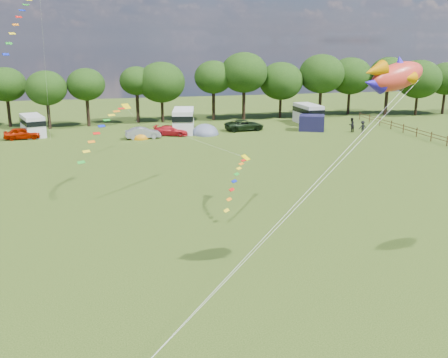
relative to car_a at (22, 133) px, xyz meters
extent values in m
plane|color=black|center=(16.93, -45.94, -0.74)|extent=(180.00, 180.00, 0.00)
cylinder|color=black|center=(-3.10, 10.38, 1.21)|extent=(0.47, 0.47, 3.90)
ellipsoid|color=black|center=(-3.10, 10.38, 5.26)|extent=(5.58, 5.58, 4.74)
cylinder|color=black|center=(2.57, 7.33, 1.04)|extent=(0.44, 0.44, 3.56)
ellipsoid|color=black|center=(2.57, 7.33, 4.90)|extent=(5.56, 5.56, 4.73)
cylinder|color=black|center=(7.83, 8.29, 1.24)|extent=(0.47, 0.47, 3.95)
ellipsoid|color=black|center=(7.83, 8.29, 5.21)|extent=(5.33, 5.33, 4.53)
cylinder|color=black|center=(15.01, 10.09, 1.43)|extent=(0.50, 0.50, 4.33)
ellipsoid|color=black|center=(15.01, 10.09, 5.45)|extent=(4.95, 4.95, 4.21)
cylinder|color=black|center=(18.63, 9.63, 0.92)|extent=(0.43, 0.43, 3.31)
ellipsoid|color=black|center=(18.63, 9.63, 5.21)|extent=(7.03, 7.03, 5.98)
cylinder|color=black|center=(26.58, 9.86, 1.44)|extent=(0.50, 0.50, 4.36)
ellipsoid|color=black|center=(26.58, 9.86, 5.82)|extent=(5.84, 5.84, 4.97)
cylinder|color=black|center=(31.18, 8.99, 1.53)|extent=(0.51, 0.51, 4.55)
ellipsoid|color=black|center=(31.18, 8.99, 6.49)|extent=(7.15, 7.15, 6.08)
cylinder|color=black|center=(37.41, 9.69, 0.87)|extent=(0.42, 0.42, 3.21)
ellipsoid|color=black|center=(37.41, 9.69, 5.06)|extent=(6.90, 6.90, 5.86)
cylinder|color=black|center=(43.91, 9.03, 1.35)|extent=(0.48, 0.48, 4.17)
ellipsoid|color=black|center=(43.91, 9.03, 6.12)|extent=(7.16, 7.16, 6.09)
cylinder|color=black|center=(49.90, 10.95, 1.09)|extent=(0.45, 0.45, 3.66)
ellipsoid|color=black|center=(49.90, 10.95, 5.57)|extent=(7.05, 7.05, 5.99)
cylinder|color=black|center=(55.34, 8.43, 1.58)|extent=(0.52, 0.52, 4.65)
ellipsoid|color=black|center=(55.34, 8.43, 6.14)|extent=(5.96, 5.96, 5.06)
cylinder|color=black|center=(60.08, 7.11, 0.85)|extent=(0.42, 0.42, 3.19)
ellipsoid|color=black|center=(60.08, 7.11, 5.16)|extent=(7.23, 7.23, 6.14)
cylinder|color=black|center=(65.48, 7.50, 1.02)|extent=(0.44, 0.44, 3.52)
ellipsoid|color=black|center=(65.48, 7.50, 5.12)|extent=(6.22, 6.22, 5.28)
cylinder|color=#472D19|center=(48.93, -15.94, -0.14)|extent=(0.12, 0.12, 1.20)
cylinder|color=#472D19|center=(48.93, -12.94, -0.14)|extent=(0.12, 0.12, 1.20)
cylinder|color=#472D19|center=(48.93, -14.44, 0.21)|extent=(0.08, 3.00, 0.08)
cylinder|color=#472D19|center=(48.93, -14.44, -0.19)|extent=(0.08, 3.00, 0.08)
cylinder|color=#472D19|center=(48.93, -9.94, -0.14)|extent=(0.12, 0.12, 1.20)
cylinder|color=#472D19|center=(48.93, -11.44, 0.21)|extent=(0.08, 3.00, 0.08)
cylinder|color=#472D19|center=(48.93, -11.44, -0.19)|extent=(0.08, 3.00, 0.08)
cylinder|color=#472D19|center=(48.93, -6.94, -0.14)|extent=(0.12, 0.12, 1.20)
cylinder|color=#472D19|center=(48.93, -8.44, 0.21)|extent=(0.08, 3.00, 0.08)
cylinder|color=#472D19|center=(48.93, -8.44, -0.19)|extent=(0.08, 3.00, 0.08)
cylinder|color=#472D19|center=(48.93, -3.94, -0.14)|extent=(0.12, 0.12, 1.20)
cylinder|color=#472D19|center=(48.93, -5.44, 0.21)|extent=(0.08, 3.00, 0.08)
cylinder|color=#472D19|center=(48.93, -5.44, -0.19)|extent=(0.08, 3.00, 0.08)
cylinder|color=#472D19|center=(48.93, -0.94, -0.14)|extent=(0.12, 0.12, 1.20)
cylinder|color=#472D19|center=(48.93, -2.44, 0.21)|extent=(0.08, 3.00, 0.08)
cylinder|color=#472D19|center=(48.93, -2.44, -0.19)|extent=(0.08, 3.00, 0.08)
cylinder|color=#472D19|center=(48.93, 2.06, -0.14)|extent=(0.12, 0.12, 1.20)
cylinder|color=#472D19|center=(48.93, 0.56, 0.21)|extent=(0.08, 3.00, 0.08)
cylinder|color=#472D19|center=(48.93, 0.56, -0.19)|extent=(0.08, 3.00, 0.08)
cylinder|color=#472D19|center=(48.93, 5.06, -0.14)|extent=(0.12, 0.12, 1.20)
cylinder|color=#472D19|center=(48.93, 3.56, 0.21)|extent=(0.08, 3.00, 0.08)
cylinder|color=#472D19|center=(48.93, 3.56, -0.19)|extent=(0.08, 3.00, 0.08)
imported|color=#9B1600|center=(0.00, 0.00, 0.00)|extent=(4.52, 1.95, 1.48)
imported|color=gray|center=(14.71, -3.05, -0.02)|extent=(4.17, 1.79, 1.44)
imported|color=red|center=(18.45, -1.79, -0.09)|extent=(4.72, 3.38, 1.30)
imported|color=black|center=(28.72, -0.29, 0.00)|extent=(5.61, 2.88, 1.48)
cube|color=silver|center=(1.02, 2.27, 0.59)|extent=(3.74, 5.77, 2.67)
cube|color=black|center=(1.02, 2.27, 1.14)|extent=(3.81, 5.88, 0.63)
cylinder|color=black|center=(1.52, 0.67, -0.36)|extent=(0.80, 0.48, 0.75)
cylinder|color=black|center=(0.53, 3.88, -0.36)|extent=(0.80, 0.48, 0.75)
cube|color=silver|center=(20.42, 0.47, 0.80)|extent=(3.79, 6.57, 3.09)
cube|color=black|center=(20.42, 0.47, 1.43)|extent=(3.86, 6.70, 0.73)
cylinder|color=black|center=(20.04, -1.44, -0.31)|extent=(0.92, 0.48, 0.87)
cylinder|color=black|center=(20.80, 2.37, -0.31)|extent=(0.92, 0.48, 0.87)
cube|color=#B8B9BA|center=(39.40, 3.07, 0.70)|extent=(2.66, 5.85, 2.88)
cube|color=black|center=(39.40, 3.07, 1.29)|extent=(2.71, 5.97, 0.68)
cylinder|color=black|center=(39.47, 1.26, -0.33)|extent=(0.82, 0.33, 0.81)
cylinder|color=black|center=(39.34, 4.88, -0.33)|extent=(0.82, 0.33, 0.81)
ellipsoid|color=#C27406|center=(14.30, -2.73, -0.72)|extent=(2.55, 2.94, 2.10)
cylinder|color=#C27406|center=(14.30, -2.73, -0.70)|extent=(2.68, 2.68, 0.08)
ellipsoid|color=#535B70|center=(22.91, -1.89, -0.72)|extent=(3.45, 3.97, 2.70)
cylinder|color=#535B70|center=(22.91, -1.89, -0.70)|extent=(3.63, 3.63, 0.08)
cube|color=#161436|center=(37.68, -2.39, 0.31)|extent=(4.16, 3.83, 2.09)
ellipsoid|color=red|center=(23.45, -44.81, 9.58)|extent=(3.32, 1.79, 1.82)
ellipsoid|color=yellow|center=(23.45, -44.81, 9.44)|extent=(2.08, 1.10, 0.99)
cone|color=orange|center=(22.11, -45.10, 9.87)|extent=(1.26, 1.01, 0.95)
cone|color=#2614BE|center=(22.11, -45.10, 9.30)|extent=(1.26, 1.01, 0.95)
cone|color=#2614BE|center=(23.55, -44.80, 10.17)|extent=(0.81, 0.93, 0.81)
sphere|color=white|center=(24.45, -44.27, 9.75)|extent=(0.30, 0.30, 0.30)
sphere|color=black|center=(24.51, -44.21, 9.75)|extent=(0.15, 0.15, 0.15)
cube|color=yellow|center=(4.21, -15.16, 14.69)|extent=(0.59, 0.53, 0.13)
cube|color=#198C1E|center=(3.94, -15.65, 14.27)|extent=(0.59, 0.52, 0.14)
cube|color=#0C1EB2|center=(3.67, -16.15, 13.76)|extent=(0.59, 0.52, 0.15)
cube|color=red|center=(3.40, -16.64, 13.18)|extent=(0.59, 0.52, 0.16)
cube|color=orange|center=(3.13, -17.14, 12.51)|extent=(0.58, 0.51, 0.17)
cube|color=yellow|center=(2.86, -17.63, 11.77)|extent=(0.58, 0.51, 0.18)
cube|color=#198C1E|center=(2.59, -18.13, 10.94)|extent=(0.57, 0.50, 0.18)
cube|color=#0C1EB2|center=(2.32, -18.62, 10.04)|extent=(0.57, 0.49, 0.19)
cube|color=#DBB807|center=(11.99, -24.17, 6.00)|extent=(0.80, 0.76, 0.38)
cube|color=red|center=(11.58, -24.62, 5.89)|extent=(0.61, 0.47, 0.11)
cube|color=orange|center=(11.18, -25.07, 5.75)|extent=(0.61, 0.47, 0.12)
cube|color=yellow|center=(10.77, -25.52, 5.52)|extent=(0.60, 0.46, 0.13)
cube|color=#198C1E|center=(10.37, -25.97, 5.21)|extent=(0.60, 0.46, 0.14)
cube|color=#0C1EB2|center=(9.96, -26.42, 4.82)|extent=(0.60, 0.46, 0.15)
cube|color=red|center=(9.56, -26.87, 4.35)|extent=(0.60, 0.45, 0.16)
cube|color=orange|center=(9.15, -27.32, 3.81)|extent=(0.59, 0.45, 0.16)
cube|color=yellow|center=(8.75, -27.77, 3.18)|extent=(0.59, 0.44, 0.17)
cube|color=#198C1E|center=(8.34, -28.22, 2.47)|extent=(0.59, 0.44, 0.18)
cube|color=#E3CD01|center=(20.36, -30.48, 2.69)|extent=(0.77, 0.78, 0.37)
cube|color=red|center=(20.05, -31.02, 2.62)|extent=(0.53, 0.54, 0.10)
cube|color=orange|center=(19.73, -31.56, 2.51)|extent=(0.53, 0.54, 0.11)
cube|color=yellow|center=(19.42, -32.10, 2.32)|extent=(0.53, 0.54, 0.12)
cube|color=#198C1E|center=(19.10, -32.64, 2.05)|extent=(0.52, 0.54, 0.13)
cube|color=#0C1EB2|center=(18.79, -33.18, 1.69)|extent=(0.52, 0.53, 0.14)
cube|color=red|center=(18.47, -33.72, 1.26)|extent=(0.52, 0.53, 0.15)
cube|color=orange|center=(18.16, -34.26, 0.75)|extent=(0.51, 0.53, 0.16)
cube|color=yellow|center=(17.84, -34.80, 0.16)|extent=(0.51, 0.52, 0.17)
imported|color=black|center=(42.46, -4.70, 0.22)|extent=(1.10, 0.95, 1.93)
imported|color=black|center=(43.39, -6.05, 0.10)|extent=(1.13, 0.62, 1.67)
camera|label=1|loc=(10.38, -65.61, 11.16)|focal=40.00mm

